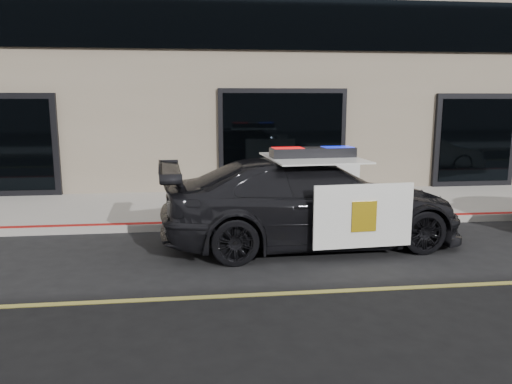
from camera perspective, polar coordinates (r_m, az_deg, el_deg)
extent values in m
plane|color=black|center=(7.58, 19.94, -10.14)|extent=(120.00, 120.00, 0.00)
cube|color=gray|center=(12.28, 8.97, -1.40)|extent=(60.00, 3.50, 0.15)
imported|color=black|center=(9.02, 6.39, -1.12)|extent=(2.90, 5.67, 1.56)
cube|color=white|center=(8.17, 12.18, -2.71)|extent=(1.67, 0.15, 1.04)
cube|color=white|center=(10.22, 7.34, 0.11)|extent=(1.67, 0.15, 1.04)
cube|color=white|center=(8.89, 6.49, 3.91)|extent=(1.68, 1.97, 0.03)
cube|color=gold|center=(8.14, 12.27, -2.76)|extent=(0.42, 0.04, 0.49)
cube|color=black|center=(8.88, 6.50, 4.49)|extent=(1.52, 0.49, 0.18)
cube|color=red|center=(8.75, 3.64, 4.54)|extent=(0.54, 0.37, 0.17)
cube|color=#0C19CC|center=(9.02, 9.28, 4.60)|extent=(0.54, 0.37, 0.17)
cylinder|color=beige|center=(10.90, -6.69, -2.28)|extent=(0.32, 0.32, 0.07)
cylinder|color=beige|center=(10.84, -6.72, -0.96)|extent=(0.23, 0.23, 0.44)
cylinder|color=beige|center=(10.80, -6.75, 0.29)|extent=(0.28, 0.28, 0.05)
sphere|color=beige|center=(10.79, -6.76, 0.57)|extent=(0.20, 0.20, 0.20)
cylinder|color=beige|center=(10.77, -6.77, 1.03)|extent=(0.06, 0.06, 0.06)
cylinder|color=beige|center=(10.98, -6.73, -0.48)|extent=(0.12, 0.11, 0.12)
cylinder|color=beige|center=(10.68, -6.73, -0.79)|extent=(0.12, 0.11, 0.12)
cylinder|color=beige|center=(10.67, -6.72, -1.15)|extent=(0.15, 0.12, 0.15)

